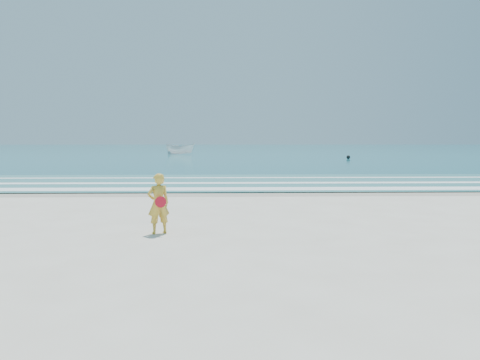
{
  "coord_description": "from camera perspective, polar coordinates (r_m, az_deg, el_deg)",
  "views": [
    {
      "loc": [
        -0.38,
        -10.76,
        2.28
      ],
      "look_at": [
        0.03,
        4.0,
        1.0
      ],
      "focal_mm": 35.0,
      "sensor_mm": 36.0,
      "label": 1
    }
  ],
  "objects": [
    {
      "name": "shallow",
      "position": [
        24.86,
        -0.69,
        -0.2
      ],
      "size": [
        400.0,
        10.0,
        0.01
      ],
      "primitive_type": "cube",
      "color": "#59B7AD",
      "rests_on": "ocean"
    },
    {
      "name": "ocean",
      "position": [
        115.78,
        -1.38,
        3.83
      ],
      "size": [
        400.0,
        190.0,
        0.04
      ],
      "primitive_type": "cube",
      "color": "#19727F",
      "rests_on": "ground"
    },
    {
      "name": "boat",
      "position": [
        70.53,
        -7.27,
        3.78
      ],
      "size": [
        4.54,
        2.04,
        1.7
      ],
      "primitive_type": "imported",
      "rotation": [
        0.0,
        0.0,
        1.48
      ],
      "color": "white",
      "rests_on": "ocean"
    },
    {
      "name": "buoy",
      "position": [
        55.66,
        13.07,
        2.74
      ],
      "size": [
        0.43,
        0.43,
        0.43
      ],
      "primitive_type": "sphere",
      "color": "black",
      "rests_on": "ocean"
    },
    {
      "name": "wet_sand",
      "position": [
        19.89,
        -0.47,
        -1.62
      ],
      "size": [
        400.0,
        2.4,
        0.0
      ],
      "primitive_type": "cube",
      "color": "#B2A893",
      "rests_on": "ground"
    },
    {
      "name": "foam_far",
      "position": [
        27.35,
        -0.77,
        0.28
      ],
      "size": [
        400.0,
        0.6,
        0.01
      ],
      "primitive_type": "cube",
      "color": "white",
      "rests_on": "shallow"
    },
    {
      "name": "foam_near",
      "position": [
        21.18,
        -0.53,
        -1.08
      ],
      "size": [
        400.0,
        1.4,
        0.01
      ],
      "primitive_type": "cube",
      "color": "white",
      "rests_on": "shallow"
    },
    {
      "name": "foam_mid",
      "position": [
        24.07,
        -0.66,
        -0.36
      ],
      "size": [
        400.0,
        0.9,
        0.01
      ],
      "primitive_type": "cube",
      "color": "white",
      "rests_on": "shallow"
    },
    {
      "name": "ground",
      "position": [
        11.0,
        0.44,
        -7.0
      ],
      "size": [
        400.0,
        400.0,
        0.0
      ],
      "primitive_type": "plane",
      "color": "silver",
      "rests_on": "ground"
    },
    {
      "name": "woman",
      "position": [
        11.49,
        -9.91,
        -2.84
      ],
      "size": [
        0.63,
        0.54,
        1.47
      ],
      "color": "gold",
      "rests_on": "ground"
    }
  ]
}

